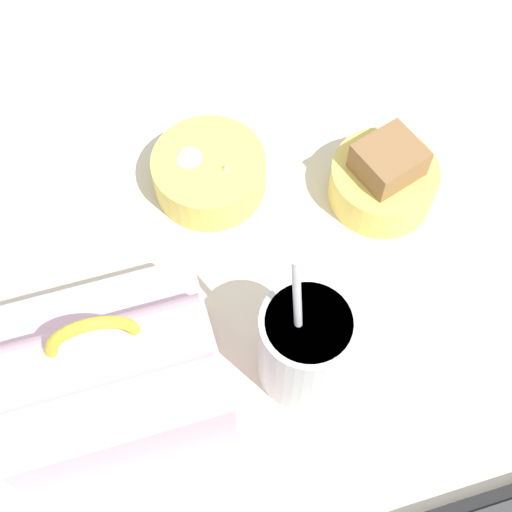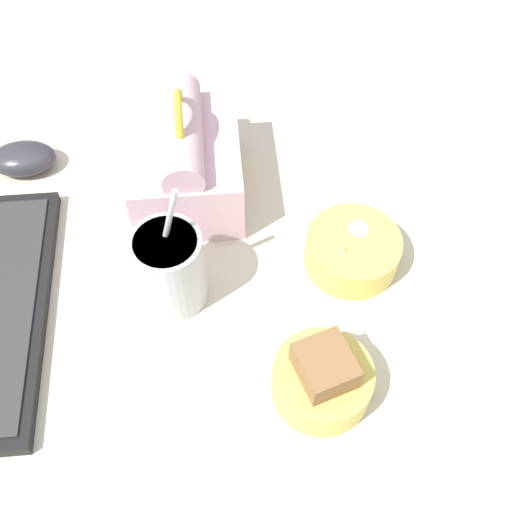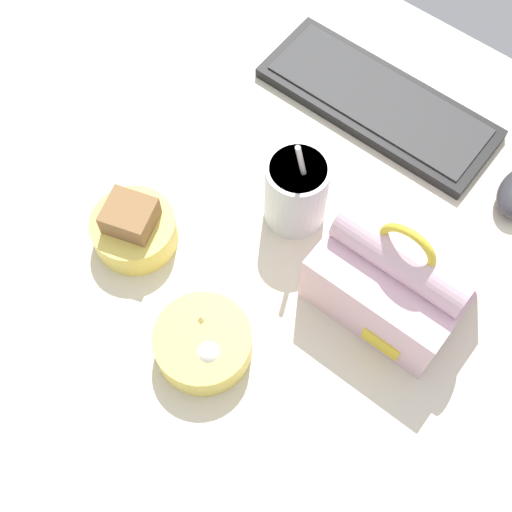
{
  "view_description": "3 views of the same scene",
  "coord_description": "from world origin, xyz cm",
  "px_view_note": "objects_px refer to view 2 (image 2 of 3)",
  "views": [
    {
      "loc": [
        10.91,
        32.38,
        68.22
      ],
      "look_at": [
        1.49,
        0.59,
        7.0
      ],
      "focal_mm": 50.0,
      "sensor_mm": 36.0,
      "label": 1
    },
    {
      "loc": [
        -43.76,
        4.53,
        72.28
      ],
      "look_at": [
        1.49,
        0.59,
        7.0
      ],
      "focal_mm": 45.0,
      "sensor_mm": 36.0,
      "label": 2
    },
    {
      "loc": [
        26.64,
        -31.45,
        89.08
      ],
      "look_at": [
        1.49,
        0.59,
        7.0
      ],
      "focal_mm": 50.0,
      "sensor_mm": 36.0,
      "label": 3
    }
  ],
  "objects_px": {
    "lunch_bag": "(186,161)",
    "computer_mouse": "(23,159)",
    "soup_cup": "(170,266)",
    "bento_bowl_snacks": "(352,250)",
    "bento_bowl_sandwich": "(322,379)"
  },
  "relations": [
    {
      "from": "bento_bowl_sandwich",
      "to": "computer_mouse",
      "type": "xyz_separation_m",
      "value": [
        0.38,
        0.38,
        -0.01
      ]
    },
    {
      "from": "bento_bowl_sandwich",
      "to": "bento_bowl_snacks",
      "type": "bearing_deg",
      "value": -20.31
    },
    {
      "from": "soup_cup",
      "to": "bento_bowl_snacks",
      "type": "bearing_deg",
      "value": -83.27
    },
    {
      "from": "lunch_bag",
      "to": "bento_bowl_sandwich",
      "type": "xyz_separation_m",
      "value": [
        -0.32,
        -0.14,
        -0.03
      ]
    },
    {
      "from": "soup_cup",
      "to": "lunch_bag",
      "type": "bearing_deg",
      "value": -7.76
    },
    {
      "from": "soup_cup",
      "to": "bento_bowl_sandwich",
      "type": "relative_size",
      "value": 1.66
    },
    {
      "from": "soup_cup",
      "to": "computer_mouse",
      "type": "distance_m",
      "value": 0.32
    },
    {
      "from": "soup_cup",
      "to": "bento_bowl_sandwich",
      "type": "height_order",
      "value": "soup_cup"
    },
    {
      "from": "lunch_bag",
      "to": "bento_bowl_snacks",
      "type": "relative_size",
      "value": 1.53
    },
    {
      "from": "bento_bowl_snacks",
      "to": "computer_mouse",
      "type": "distance_m",
      "value": 0.49
    },
    {
      "from": "bento_bowl_snacks",
      "to": "computer_mouse",
      "type": "relative_size",
      "value": 1.3
    },
    {
      "from": "lunch_bag",
      "to": "computer_mouse",
      "type": "height_order",
      "value": "lunch_bag"
    },
    {
      "from": "soup_cup",
      "to": "computer_mouse",
      "type": "height_order",
      "value": "soup_cup"
    },
    {
      "from": "bento_bowl_snacks",
      "to": "bento_bowl_sandwich",
      "type": "bearing_deg",
      "value": 159.69
    },
    {
      "from": "lunch_bag",
      "to": "computer_mouse",
      "type": "distance_m",
      "value": 0.25
    }
  ]
}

